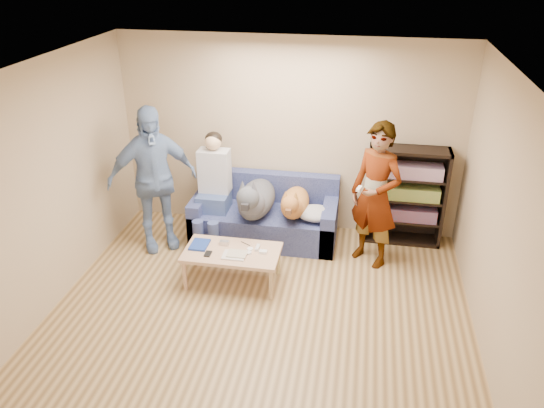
% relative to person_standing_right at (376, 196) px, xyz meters
% --- Properties ---
extents(ground, '(5.00, 5.00, 0.00)m').
position_rel_person_standing_right_xyz_m(ground, '(-1.15, -1.73, -0.90)').
color(ground, brown).
rests_on(ground, ground).
extents(ceiling, '(5.00, 5.00, 0.00)m').
position_rel_person_standing_right_xyz_m(ceiling, '(-1.15, -1.73, 1.70)').
color(ceiling, white).
rests_on(ceiling, ground).
extents(wall_back, '(4.50, 0.00, 4.50)m').
position_rel_person_standing_right_xyz_m(wall_back, '(-1.15, 0.77, 0.40)').
color(wall_back, tan).
rests_on(wall_back, ground).
extents(wall_left, '(0.00, 5.00, 5.00)m').
position_rel_person_standing_right_xyz_m(wall_left, '(-3.40, -1.73, 0.40)').
color(wall_left, tan).
rests_on(wall_left, ground).
extents(wall_right, '(0.00, 5.00, 5.00)m').
position_rel_person_standing_right_xyz_m(wall_right, '(1.10, -1.73, 0.40)').
color(wall_right, tan).
rests_on(wall_right, ground).
extents(blanket, '(0.47, 0.40, 0.16)m').
position_rel_person_standing_right_xyz_m(blanket, '(-0.72, 0.17, -0.39)').
color(blanket, '#A2A3A7').
rests_on(blanket, sofa).
extents(person_standing_right, '(0.78, 0.73, 1.80)m').
position_rel_person_standing_right_xyz_m(person_standing_right, '(0.00, 0.00, 0.00)').
color(person_standing_right, gray).
rests_on(person_standing_right, ground).
extents(person_standing_left, '(1.18, 0.99, 1.89)m').
position_rel_person_standing_right_xyz_m(person_standing_left, '(-2.74, -0.11, 0.05)').
color(person_standing_left, '#7C98C7').
rests_on(person_standing_left, ground).
extents(held_controller, '(0.07, 0.13, 0.03)m').
position_rel_person_standing_right_xyz_m(held_controller, '(-0.20, -0.20, 0.17)').
color(held_controller, white).
rests_on(held_controller, person_standing_right).
extents(notebook_blue, '(0.20, 0.26, 0.03)m').
position_rel_person_standing_right_xyz_m(notebook_blue, '(-1.98, -0.71, -0.47)').
color(notebook_blue, navy).
rests_on(notebook_blue, coffee_table).
extents(papers, '(0.26, 0.20, 0.02)m').
position_rel_person_standing_right_xyz_m(papers, '(-1.53, -0.86, -0.47)').
color(papers, beige).
rests_on(papers, coffee_table).
extents(magazine, '(0.22, 0.17, 0.01)m').
position_rel_person_standing_right_xyz_m(magazine, '(-1.50, -0.84, -0.46)').
color(magazine, '#BAAE94').
rests_on(magazine, coffee_table).
extents(camera_silver, '(0.11, 0.06, 0.05)m').
position_rel_person_standing_right_xyz_m(camera_silver, '(-1.70, -0.64, -0.45)').
color(camera_silver, silver).
rests_on(camera_silver, coffee_table).
extents(controller_a, '(0.04, 0.13, 0.03)m').
position_rel_person_standing_right_xyz_m(controller_a, '(-1.30, -0.66, -0.46)').
color(controller_a, silver).
rests_on(controller_a, coffee_table).
extents(controller_b, '(0.09, 0.06, 0.03)m').
position_rel_person_standing_right_xyz_m(controller_b, '(-1.22, -0.74, -0.46)').
color(controller_b, white).
rests_on(controller_b, coffee_table).
extents(headphone_cup_a, '(0.07, 0.07, 0.02)m').
position_rel_person_standing_right_xyz_m(headphone_cup_a, '(-1.38, -0.78, -0.47)').
color(headphone_cup_a, silver).
rests_on(headphone_cup_a, coffee_table).
extents(headphone_cup_b, '(0.07, 0.07, 0.02)m').
position_rel_person_standing_right_xyz_m(headphone_cup_b, '(-1.38, -0.70, -0.47)').
color(headphone_cup_b, white).
rests_on(headphone_cup_b, coffee_table).
extents(pen_orange, '(0.13, 0.06, 0.01)m').
position_rel_person_standing_right_xyz_m(pen_orange, '(-1.60, -0.92, -0.48)').
color(pen_orange, orange).
rests_on(pen_orange, coffee_table).
extents(pen_black, '(0.13, 0.08, 0.01)m').
position_rel_person_standing_right_xyz_m(pen_black, '(-1.46, -0.58, -0.48)').
color(pen_black, black).
rests_on(pen_black, coffee_table).
extents(wallet, '(0.07, 0.12, 0.02)m').
position_rel_person_standing_right_xyz_m(wallet, '(-1.83, -0.88, -0.47)').
color(wallet, black).
rests_on(wallet, coffee_table).
extents(sofa, '(1.90, 0.85, 0.82)m').
position_rel_person_standing_right_xyz_m(sofa, '(-1.40, 0.37, -0.62)').
color(sofa, '#515B93').
rests_on(sofa, ground).
extents(person_seated, '(0.40, 0.73, 1.47)m').
position_rel_person_standing_right_xyz_m(person_seated, '(-2.07, 0.24, -0.13)').
color(person_seated, '#445495').
rests_on(person_seated, sofa).
extents(dog_gray, '(0.46, 1.27, 0.66)m').
position_rel_person_standing_right_xyz_m(dog_gray, '(-1.49, 0.13, -0.24)').
color(dog_gray, '#484A52').
rests_on(dog_gray, sofa).
extents(dog_tan, '(0.36, 1.14, 0.52)m').
position_rel_person_standing_right_xyz_m(dog_tan, '(-1.00, 0.20, -0.29)').
color(dog_tan, '#C7843D').
rests_on(dog_tan, sofa).
extents(coffee_table, '(1.10, 0.60, 0.42)m').
position_rel_person_standing_right_xyz_m(coffee_table, '(-1.58, -0.76, -0.53)').
color(coffee_table, tan).
rests_on(coffee_table, ground).
extents(bookshelf, '(1.00, 0.34, 1.30)m').
position_rel_person_standing_right_xyz_m(bookshelf, '(0.40, 0.60, -0.22)').
color(bookshelf, black).
rests_on(bookshelf, ground).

